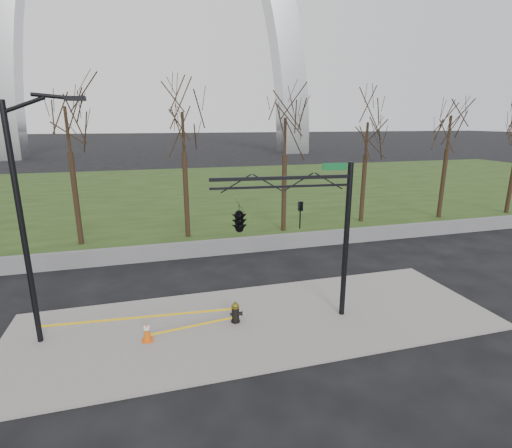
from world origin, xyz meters
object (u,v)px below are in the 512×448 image
object	(u,v)px
street_light	(27,210)
traffic_signal_mast	(261,217)
fire_hydrant	(236,313)
traffic_cone	(147,332)

from	to	relation	value
street_light	traffic_signal_mast	size ratio (longest dim) A/B	1.37
street_light	fire_hydrant	bearing A→B (deg)	-1.25
fire_hydrant	traffic_cone	world-z (taller)	fire_hydrant
traffic_cone	street_light	distance (m)	5.47
fire_hydrant	street_light	xyz separation A→B (m)	(-6.51, 0.54, 4.21)
fire_hydrant	street_light	bearing A→B (deg)	-167.99
street_light	traffic_cone	bearing A→B (deg)	-12.80
traffic_cone	street_light	bearing A→B (deg)	163.69
traffic_cone	street_light	size ratio (longest dim) A/B	0.08
fire_hydrant	traffic_signal_mast	distance (m)	3.78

